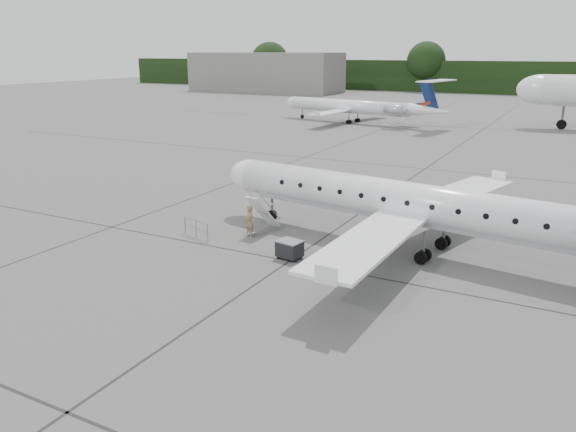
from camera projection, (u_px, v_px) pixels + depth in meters
The scene contains 9 objects.
ground at pixel (384, 300), 24.32m from camera, with size 320.00×320.00×0.00m, color slate.
treeline at pixel (562, 79), 133.30m from camera, with size 260.00×4.00×8.00m, color black.
terminal_building at pixel (265, 72), 147.59m from camera, with size 40.00×14.00×10.00m, color slate.
main_regional_jet at pixel (419, 184), 29.23m from camera, with size 29.04×20.91×7.45m, color white, non-canonical shape.
airstair at pixel (263, 213), 33.23m from camera, with size 0.85×2.21×2.33m, color white, non-canonical shape.
passenger at pixel (250, 221), 32.33m from camera, with size 0.69×0.45×1.88m, color #88694A.
safety_railing at pixel (196, 229), 32.45m from camera, with size 2.20×0.08×1.00m, color gray, non-canonical shape.
baggage_cart at pixel (290, 249), 29.08m from camera, with size 1.19×0.97×1.03m, color black, non-canonical shape.
bg_regional_left at pixel (348, 100), 83.73m from camera, with size 25.76×18.55×6.76m, color white, non-canonical shape.
Camera 1 is at (6.77, -21.65, 10.38)m, focal length 35.00 mm.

